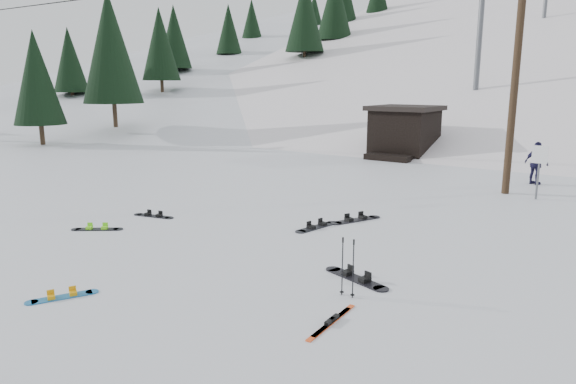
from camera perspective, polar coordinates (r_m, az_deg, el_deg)
The scene contains 17 objects.
ground at distance 9.15m, azimuth -12.86°, elevation -13.49°, with size 200.00×200.00×0.00m, color silver.
ski_slope at distance 62.71m, azimuth 29.09°, elevation -4.32°, with size 60.00×75.00×45.00m, color white.
ridge_left at distance 69.71m, azimuth -2.31°, elevation -0.45°, with size 34.00×85.00×38.00m, color silver.
treeline_left at distance 60.81m, azimuth -5.63°, elevation 8.18°, with size 20.00×64.00×10.00m, color black, non-canonical shape.
utility_pole at distance 19.84m, azimuth 24.08°, elevation 13.21°, with size 2.00×0.26×9.00m.
trail_sign at distance 19.37m, azimuth 26.14°, elevation 2.95°, with size 0.50×0.09×1.85m.
lift_hut at distance 28.73m, azimuth 12.77°, elevation 6.58°, with size 3.40×4.10×2.75m.
lift_tower_near at distance 37.04m, azimuth 20.62°, elevation 17.33°, with size 2.20×0.36×8.00m.
hero_snowboard at distance 10.56m, azimuth -23.78°, elevation -10.57°, with size 0.69×1.17×0.09m.
hero_skis at distance 8.80m, azimuth 4.89°, elevation -14.12°, with size 0.18×1.57×0.08m.
ski_poles at distance 9.61m, azimuth 6.65°, elevation -8.27°, with size 0.31×0.08×1.12m.
board_scatter_a at distance 15.86m, azimuth -14.71°, elevation -2.56°, with size 1.33×0.53×0.10m.
board_scatter_b at distance 14.20m, azimuth 3.23°, elevation -3.85°, with size 0.51×1.58×0.11m.
board_scatter_c at distance 14.91m, azimuth -20.46°, elevation -3.85°, with size 1.17×0.95×0.10m.
board_scatter_d at distance 10.62m, azimuth 7.56°, elevation -9.44°, with size 1.61×0.68×0.12m.
board_scatter_f at distance 15.02m, azimuth 7.55°, elevation -3.05°, with size 0.87×1.60×0.12m.
skier_navy at distance 22.35m, azimuth 25.88°, elevation 2.89°, with size 0.99×0.41×1.68m, color #1A173A.
Camera 1 is at (6.34, -5.34, 3.87)m, focal length 32.00 mm.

